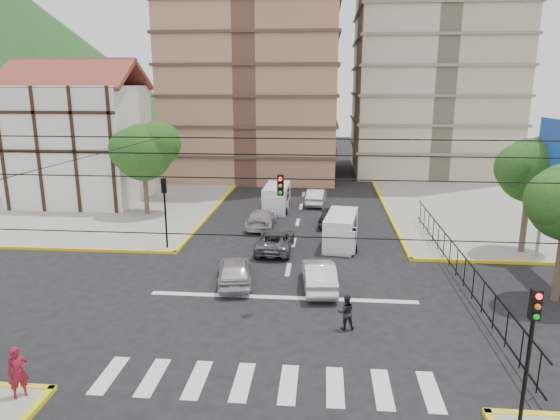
# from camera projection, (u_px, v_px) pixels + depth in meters

# --- Properties ---
(ground) EXTENTS (160.00, 160.00, 0.00)m
(ground) POSITION_uv_depth(u_px,v_px,m) (280.00, 308.00, 23.05)
(ground) COLOR black
(ground) RESTS_ON ground
(sidewalk_nw) EXTENTS (26.00, 26.00, 0.15)m
(sidewalk_nw) POSITION_uv_depth(u_px,v_px,m) (75.00, 201.00, 44.06)
(sidewalk_nw) COLOR gray
(sidewalk_nw) RESTS_ON ground
(sidewalk_ne) EXTENTS (26.00, 26.00, 0.15)m
(sidewalk_ne) POSITION_uv_depth(u_px,v_px,m) (546.00, 211.00, 40.65)
(sidewalk_ne) COLOR gray
(sidewalk_ne) RESTS_ON ground
(crosswalk_stripes) EXTENTS (12.00, 2.40, 0.01)m
(crosswalk_stripes) POSITION_uv_depth(u_px,v_px,m) (265.00, 383.00, 17.25)
(crosswalk_stripes) COLOR silver
(crosswalk_stripes) RESTS_ON ground
(stop_line) EXTENTS (13.00, 0.40, 0.01)m
(stop_line) POSITION_uv_depth(u_px,v_px,m) (283.00, 297.00, 24.21)
(stop_line) COLOR silver
(stop_line) RESTS_ON ground
(tudor_building) EXTENTS (10.80, 8.05, 12.23)m
(tudor_building) POSITION_uv_depth(u_px,v_px,m) (80.00, 143.00, 42.72)
(tudor_building) COLOR silver
(tudor_building) RESTS_ON ground
(distant_hill) EXTENTS (70.00, 70.00, 28.00)m
(distant_hill) POSITION_uv_depth(u_px,v_px,m) (17.00, 63.00, 91.99)
(distant_hill) COLOR #17461A
(distant_hill) RESTS_ON ground
(park_fence) EXTENTS (0.10, 22.50, 1.66)m
(park_fence) POSITION_uv_depth(u_px,v_px,m) (455.00, 278.00, 26.63)
(park_fence) COLOR black
(park_fence) RESTS_ON ground
(tree_park_c) EXTENTS (4.65, 3.80, 7.25)m
(tree_park_c) POSITION_uv_depth(u_px,v_px,m) (533.00, 167.00, 29.26)
(tree_park_c) COLOR #473828
(tree_park_c) RESTS_ON ground
(tree_tudor) EXTENTS (5.39, 4.40, 7.43)m
(tree_tudor) POSITION_uv_depth(u_px,v_px,m) (144.00, 150.00, 38.27)
(tree_tudor) COLOR #473828
(tree_tudor) RESTS_ON ground
(traffic_light_se) EXTENTS (0.28, 0.22, 4.40)m
(traffic_light_se) POSITION_uv_depth(u_px,v_px,m) (531.00, 337.00, 14.09)
(traffic_light_se) COLOR black
(traffic_light_se) RESTS_ON ground
(traffic_light_nw) EXTENTS (0.28, 0.22, 4.40)m
(traffic_light_nw) POSITION_uv_depth(u_px,v_px,m) (165.00, 201.00, 30.50)
(traffic_light_nw) COLOR black
(traffic_light_nw) RESTS_ON ground
(traffic_light_hanging) EXTENTS (18.00, 9.12, 0.92)m
(traffic_light_hanging) POSITION_uv_depth(u_px,v_px,m) (276.00, 193.00, 19.65)
(traffic_light_hanging) COLOR black
(traffic_light_hanging) RESTS_ON ground
(van_right_lane) EXTENTS (2.38, 4.76, 2.05)m
(van_right_lane) POSITION_uv_depth(u_px,v_px,m) (341.00, 231.00, 31.71)
(van_right_lane) COLOR silver
(van_right_lane) RESTS_ON ground
(van_left_lane) EXTENTS (1.99, 4.72, 2.11)m
(van_left_lane) POSITION_uv_depth(u_px,v_px,m) (276.00, 199.00, 40.60)
(van_left_lane) COLOR silver
(van_left_lane) RESTS_ON ground
(car_silver_front_left) EXTENTS (2.43, 4.51, 1.46)m
(car_silver_front_left) POSITION_uv_depth(u_px,v_px,m) (235.00, 270.00, 25.74)
(car_silver_front_left) COLOR silver
(car_silver_front_left) RESTS_ON ground
(car_white_front_right) EXTENTS (1.93, 4.49, 1.44)m
(car_white_front_right) POSITION_uv_depth(u_px,v_px,m) (319.00, 275.00, 25.13)
(car_white_front_right) COLOR white
(car_white_front_right) RESTS_ON ground
(car_grey_mid_left) EXTENTS (2.23, 4.67, 1.29)m
(car_grey_mid_left) POSITION_uv_depth(u_px,v_px,m) (275.00, 240.00, 31.00)
(car_grey_mid_left) COLOR slate
(car_grey_mid_left) RESTS_ON ground
(car_silver_rear_left) EXTENTS (1.97, 4.65, 1.34)m
(car_silver_rear_left) POSITION_uv_depth(u_px,v_px,m) (261.00, 218.00, 36.07)
(car_silver_rear_left) COLOR silver
(car_silver_rear_left) RESTS_ON ground
(car_darkgrey_mid_right) EXTENTS (2.09, 4.23, 1.39)m
(car_darkgrey_mid_right) POSITION_uv_depth(u_px,v_px,m) (331.00, 216.00, 36.68)
(car_darkgrey_mid_right) COLOR #2A2A2D
(car_darkgrey_mid_right) RESTS_ON ground
(car_white_rear_right) EXTENTS (1.80, 4.32, 1.39)m
(car_white_rear_right) POSITION_uv_depth(u_px,v_px,m) (316.00, 197.00, 42.95)
(car_white_rear_right) COLOR silver
(car_white_rear_right) RESTS_ON ground
(pedestrian_sw_corner) EXTENTS (0.75, 0.73, 1.74)m
(pedestrian_sw_corner) POSITION_uv_depth(u_px,v_px,m) (18.00, 372.00, 16.08)
(pedestrian_sw_corner) COLOR maroon
(pedestrian_sw_corner) RESTS_ON sidewalk_sw
(pedestrian_crosswalk) EXTENTS (0.82, 0.68, 1.53)m
(pedestrian_crosswalk) POSITION_uv_depth(u_px,v_px,m) (346.00, 312.00, 20.92)
(pedestrian_crosswalk) COLOR black
(pedestrian_crosswalk) RESTS_ON ground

